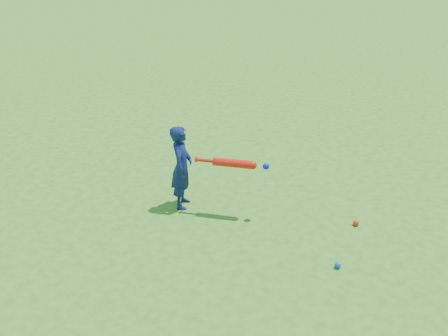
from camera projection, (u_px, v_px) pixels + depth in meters
name	position (u px, v px, depth m)	size (l,w,h in m)	color
ground	(168.00, 195.00, 6.15)	(80.00, 80.00, 0.00)	#306F1A
child	(182.00, 167.00, 5.72)	(0.36, 0.24, 1.00)	#10194D
ground_ball_red	(356.00, 223.00, 5.51)	(0.07, 0.07, 0.07)	red
ground_ball_blue	(338.00, 265.00, 4.81)	(0.06, 0.06, 0.06)	blue
bat_swing	(236.00, 163.00, 5.48)	(0.84, 0.11, 0.10)	red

